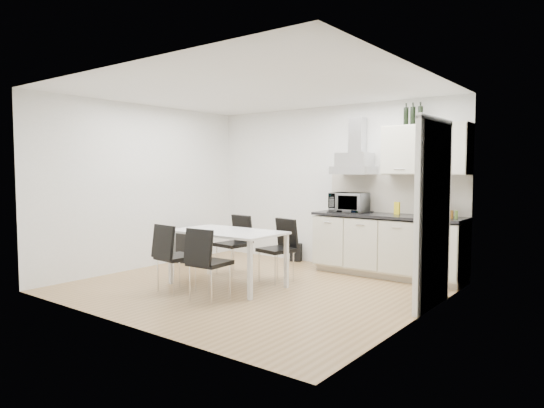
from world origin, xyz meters
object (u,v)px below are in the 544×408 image
(chair_near_right, at_px, (210,264))
(kitchenette, at_px, (391,220))
(dining_table, at_px, (227,236))
(chair_near_left, at_px, (176,258))
(chair_far_right, at_px, (276,251))
(floor_speaker, at_px, (296,252))
(guitar_amp, at_px, (191,245))
(chair_far_left, at_px, (233,245))

(chair_near_right, bearing_deg, kitchenette, 61.41)
(dining_table, xyz_separation_m, chair_near_left, (-0.30, -0.64, -0.24))
(chair_far_right, height_order, floor_speaker, chair_far_right)
(chair_far_right, relative_size, guitar_amp, 1.28)
(kitchenette, relative_size, chair_far_right, 2.86)
(chair_near_left, relative_size, chair_near_right, 1.00)
(dining_table, distance_m, floor_speaker, 2.12)
(chair_near_left, height_order, guitar_amp, chair_near_left)
(kitchenette, xyz_separation_m, chair_far_right, (-1.13, -1.28, -0.39))
(dining_table, relative_size, chair_far_left, 1.72)
(dining_table, xyz_separation_m, guitar_amp, (-1.77, 1.00, -0.41))
(kitchenette, distance_m, chair_near_right, 2.82)
(guitar_amp, bearing_deg, dining_table, -50.35)
(chair_far_left, distance_m, chair_near_right, 1.47)
(guitar_amp, xyz_separation_m, floor_speaker, (1.49, 1.04, -0.11))
(chair_near_left, distance_m, guitar_amp, 2.20)
(dining_table, bearing_deg, guitar_amp, 149.94)
(chair_near_left, height_order, chair_near_right, same)
(chair_far_left, height_order, chair_near_right, same)
(kitchenette, distance_m, chair_far_left, 2.37)
(dining_table, relative_size, chair_far_right, 1.72)
(kitchenette, height_order, chair_far_right, kitchenette)
(dining_table, xyz_separation_m, floor_speaker, (-0.27, 2.03, -0.53))
(dining_table, height_order, floor_speaker, dining_table)
(guitar_amp, bearing_deg, kitchenette, -6.06)
(dining_table, bearing_deg, chair_far_left, 126.01)
(kitchenette, xyz_separation_m, chair_far_left, (-1.96, -1.27, -0.39))
(chair_far_right, bearing_deg, kitchenette, -119.40)
(chair_near_right, bearing_deg, chair_far_right, 83.70)
(kitchenette, bearing_deg, floor_speaker, 174.72)
(chair_near_right, distance_m, guitar_amp, 2.67)
(chair_near_right, height_order, floor_speaker, chair_near_right)
(chair_far_right, relative_size, floor_speaker, 2.91)
(chair_far_right, relative_size, chair_near_right, 1.00)
(kitchenette, relative_size, dining_table, 1.66)
(chair_far_left, xyz_separation_m, floor_speaker, (0.17, 1.43, -0.29))
(chair_far_left, bearing_deg, dining_table, 132.76)
(chair_near_right, height_order, guitar_amp, chair_near_right)
(guitar_amp, bearing_deg, chair_far_left, -37.67)
(chair_near_left, xyz_separation_m, guitar_amp, (-1.47, 1.63, -0.17))
(dining_table, distance_m, guitar_amp, 2.07)
(chair_far_right, bearing_deg, chair_near_right, 98.94)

